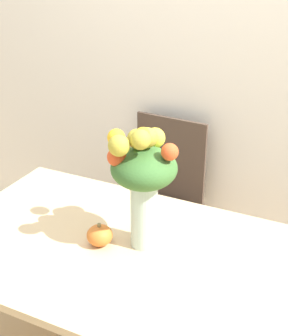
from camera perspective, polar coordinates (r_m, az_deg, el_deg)
wall_back at (r=2.32m, az=11.19°, el=15.97°), size 8.00×0.06×2.70m
dining_table at (r=1.69m, az=-0.63°, el=-13.19°), size 1.44×0.80×0.77m
flower_vase at (r=1.53m, az=-0.14°, el=-0.87°), size 0.27×0.25×0.45m
pumpkin at (r=1.65m, az=-5.42°, el=-8.16°), size 0.09×0.09×0.08m
dining_chair_near_window at (r=2.49m, az=1.79°, el=-4.26°), size 0.45×0.45×0.92m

